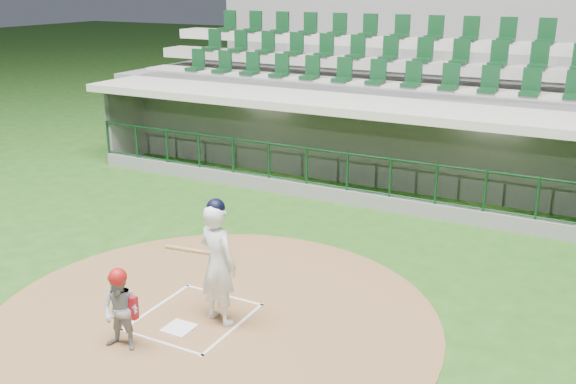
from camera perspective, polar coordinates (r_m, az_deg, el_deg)
name	(u,v)px	position (r m, az deg, el deg)	size (l,w,h in m)	color
ground	(205,310)	(10.75, -7.38, -10.34)	(120.00, 120.00, 0.00)	#214D16
dirt_circle	(213,319)	(10.45, -6.65, -11.16)	(7.20, 7.20, 0.01)	brown
home_plate	(179,328)	(10.26, -9.67, -11.83)	(0.43, 0.43, 0.02)	white
batter_box_chalk	(194,317)	(10.53, -8.33, -10.93)	(1.55, 1.80, 0.01)	white
dugout_structure	(372,148)	(16.98, 7.49, 3.91)	(16.40, 3.70, 3.00)	slate
seating_deck	(412,111)	(19.72, 10.95, 7.11)	(17.00, 6.72, 5.15)	slate
batter	(218,262)	(9.94, -6.28, -6.21)	(0.94, 0.96, 2.04)	white
catcher	(121,309)	(9.65, -14.63, -10.07)	(0.64, 0.53, 1.27)	#96969C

